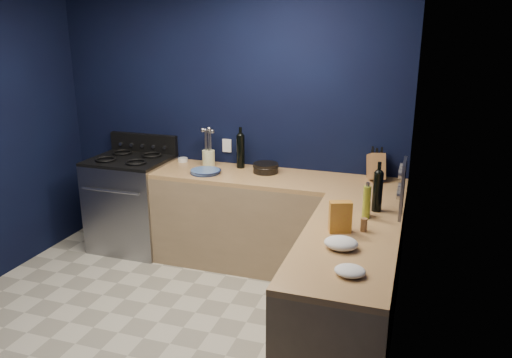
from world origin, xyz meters
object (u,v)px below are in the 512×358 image
at_px(knife_block, 376,167).
at_px(crouton_bag, 340,217).
at_px(gas_range, 132,204).
at_px(utensil_crock, 209,158).
at_px(plate_stack, 205,172).

xyz_separation_m(knife_block, crouton_bag, (-0.11, -1.30, -0.01)).
xyz_separation_m(gas_range, utensil_crock, (0.79, 0.17, 0.52)).
bearing_deg(gas_range, knife_block, 5.30).
height_order(utensil_crock, crouton_bag, crouton_bag).
distance_m(gas_range, utensil_crock, 0.96).
bearing_deg(knife_block, plate_stack, 174.32).
height_order(gas_range, plate_stack, plate_stack).
distance_m(plate_stack, utensil_crock, 0.27).
distance_m(gas_range, plate_stack, 0.99).
height_order(gas_range, crouton_bag, crouton_bag).
height_order(gas_range, knife_block, knife_block).
height_order(plate_stack, knife_block, knife_block).
bearing_deg(crouton_bag, utensil_crock, 119.48).
distance_m(plate_stack, crouton_bag, 1.74).
bearing_deg(gas_range, crouton_bag, -25.28).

